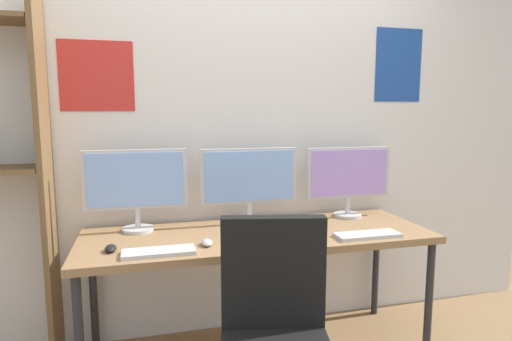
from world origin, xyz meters
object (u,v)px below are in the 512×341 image
at_px(keyboard_left, 159,252).
at_px(laptop_closed, 281,234).
at_px(monitor_center, 249,180).
at_px(mouse_left_side, 111,248).
at_px(desk, 258,242).
at_px(monitor_right, 349,177).
at_px(monitor_left, 136,184).
at_px(keyboard_right, 367,235).
at_px(mouse_right_side, 207,242).

height_order(keyboard_left, laptop_closed, laptop_closed).
xyz_separation_m(monitor_center, mouse_left_side, (-0.79, -0.34, -0.25)).
bearing_deg(desk, keyboard_left, -157.67).
xyz_separation_m(monitor_center, keyboard_left, (-0.56, -0.44, -0.26)).
bearing_deg(monitor_right, mouse_left_side, -166.64).
bearing_deg(monitor_right, desk, -162.20).
height_order(monitor_left, keyboard_left, monitor_left).
bearing_deg(keyboard_right, mouse_right_side, 175.35).
xyz_separation_m(monitor_left, monitor_center, (0.66, 0.00, -0.00)).
distance_m(keyboard_left, mouse_right_side, 0.25).
relative_size(monitor_right, mouse_right_side, 5.94).
relative_size(monitor_right, laptop_closed, 1.78).
bearing_deg(mouse_right_side, mouse_left_side, 176.73).
bearing_deg(desk, keyboard_right, -22.33).
bearing_deg(mouse_right_side, desk, 26.68).
xyz_separation_m(monitor_right, laptop_closed, (-0.56, -0.31, -0.25)).
relative_size(desk, keyboard_left, 5.64).
distance_m(keyboard_left, mouse_left_side, 0.25).
xyz_separation_m(keyboard_left, laptop_closed, (0.66, 0.13, 0.00)).
distance_m(monitor_center, laptop_closed, 0.41).
bearing_deg(monitor_right, laptop_closed, -151.17).
height_order(monitor_left, keyboard_right, monitor_left).
xyz_separation_m(monitor_center, laptop_closed, (0.10, -0.31, -0.26)).
relative_size(desk, monitor_left, 3.41).
bearing_deg(monitor_center, monitor_right, -0.00).
distance_m(desk, monitor_left, 0.77).
height_order(desk, monitor_right, monitor_right).
height_order(desk, mouse_right_side, mouse_right_side).
relative_size(desk, mouse_right_side, 20.45).
height_order(monitor_center, monitor_right, monitor_center).
distance_m(monitor_left, keyboard_right, 1.33).
relative_size(desk, keyboard_right, 5.44).
bearing_deg(monitor_left, monitor_right, -0.00).
bearing_deg(monitor_right, monitor_center, 180.00).
distance_m(monitor_right, keyboard_right, 0.52).
bearing_deg(laptop_closed, desk, 128.07).
bearing_deg(monitor_left, keyboard_right, -19.91).
distance_m(monitor_center, mouse_right_side, 0.55).
xyz_separation_m(desk, mouse_left_side, (-0.79, -0.13, 0.07)).
bearing_deg(monitor_right, mouse_right_side, -159.21).
height_order(monitor_right, keyboard_left, monitor_right).
relative_size(monitor_center, monitor_right, 1.04).
bearing_deg(monitor_left, keyboard_left, -77.08).
bearing_deg(laptop_closed, mouse_right_side, 179.83).
bearing_deg(desk, monitor_right, 17.80).
relative_size(desk, laptop_closed, 6.13).
distance_m(desk, monitor_right, 0.76).
distance_m(mouse_right_side, laptop_closed, 0.42).
relative_size(monitor_center, mouse_right_side, 6.20).
distance_m(monitor_right, laptop_closed, 0.69).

